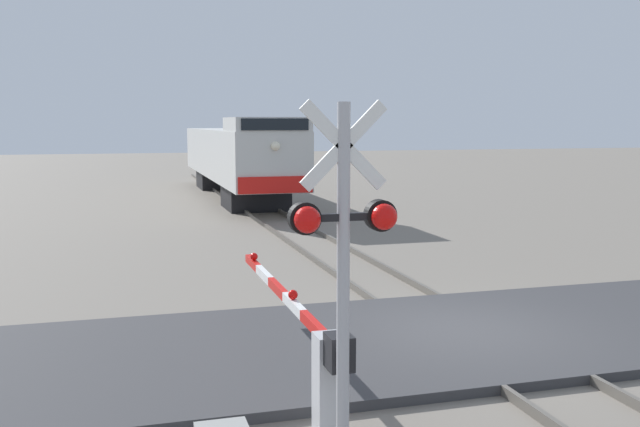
# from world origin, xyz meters

# --- Properties ---
(ground_plane) EXTENTS (160.00, 160.00, 0.00)m
(ground_plane) POSITION_xyz_m (0.00, 0.00, 0.00)
(ground_plane) COLOR slate
(rail_track_left) EXTENTS (0.08, 80.00, 0.15)m
(rail_track_left) POSITION_xyz_m (-0.72, 0.00, 0.07)
(rail_track_left) COLOR #59544C
(rail_track_left) RESTS_ON ground_plane
(rail_track_right) EXTENTS (0.08, 80.00, 0.15)m
(rail_track_right) POSITION_xyz_m (0.72, 0.00, 0.07)
(rail_track_right) COLOR #59544C
(rail_track_right) RESTS_ON ground_plane
(road_surface) EXTENTS (36.00, 5.01, 0.15)m
(road_surface) POSITION_xyz_m (0.00, 0.00, 0.08)
(road_surface) COLOR #38383A
(road_surface) RESTS_ON ground_plane
(locomotive) EXTENTS (3.04, 19.08, 3.96)m
(locomotive) POSITION_xyz_m (0.00, 24.59, 2.09)
(locomotive) COLOR black
(locomotive) RESTS_ON ground_plane
(crossing_signal) EXTENTS (1.18, 0.33, 3.98)m
(crossing_signal) POSITION_xyz_m (-3.47, -3.82, 2.47)
(crossing_signal) COLOR #ADADB2
(crossing_signal) RESTS_ON ground_plane
(crossing_gate) EXTENTS (0.36, 5.98, 1.39)m
(crossing_gate) POSITION_xyz_m (-3.41, -2.38, 0.87)
(crossing_gate) COLOR silver
(crossing_gate) RESTS_ON ground_plane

